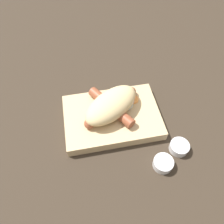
% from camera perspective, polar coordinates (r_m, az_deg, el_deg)
% --- Properties ---
extents(ground_plane, '(3.00, 3.00, 0.00)m').
position_cam_1_polar(ground_plane, '(0.64, -0.00, -2.10)').
color(ground_plane, '#33281E').
extents(food_tray, '(0.27, 0.18, 0.03)m').
position_cam_1_polar(food_tray, '(0.63, -0.00, -1.34)').
color(food_tray, tan).
rests_on(food_tray, ground_plane).
extents(bread_roll, '(0.19, 0.17, 0.06)m').
position_cam_1_polar(bread_roll, '(0.60, 0.19, 1.93)').
color(bread_roll, '#DBBC84').
rests_on(bread_roll, food_tray).
extents(sausage, '(0.16, 0.15, 0.03)m').
position_cam_1_polar(sausage, '(0.61, -0.18, 1.38)').
color(sausage, brown).
rests_on(sausage, food_tray).
extents(pickled_veggies, '(0.06, 0.07, 0.01)m').
position_cam_1_polar(pickled_veggies, '(0.64, 4.04, 2.95)').
color(pickled_veggies, '#F99E4C').
rests_on(pickled_veggies, food_tray).
extents(condiment_cup_near, '(0.05, 0.05, 0.02)m').
position_cam_1_polar(condiment_cup_near, '(0.58, 13.17, -12.98)').
color(condiment_cup_near, white).
rests_on(condiment_cup_near, ground_plane).
extents(condiment_cup_far, '(0.05, 0.05, 0.02)m').
position_cam_1_polar(condiment_cup_far, '(0.61, 17.09, -8.81)').
color(condiment_cup_far, white).
rests_on(condiment_cup_far, ground_plane).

